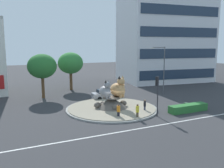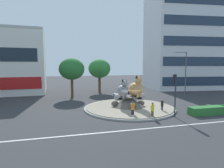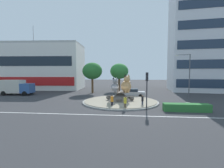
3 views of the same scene
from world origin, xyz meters
TOP-DOWN VIEW (x-y plane):
  - ground_plane at (0.00, 0.00)m, footprint 160.00×160.00m
  - lane_centreline at (0.00, -7.68)m, footprint 112.00×0.20m
  - roundabout_island at (-0.00, -0.01)m, footprint 11.64×11.64m
  - cat_statue_grey at (-0.84, -0.00)m, footprint 1.54×2.49m
  - cat_statue_calico at (0.90, -0.09)m, footprint 2.02×2.96m
  - traffic_light_mast at (3.45, -4.90)m, footprint 0.34×0.46m
  - office_tower at (21.94, 18.09)m, footprint 20.61×14.58m
  - clipped_hedge_strip at (8.11, -5.02)m, footprint 5.33×1.20m
  - broadleaf_tree_behind_island at (-6.79, 10.58)m, footprint 4.41×4.41m
  - second_tree_near_tower at (-0.99, 15.42)m, footprint 4.55×4.55m
  - streetlight_arm at (11.91, 5.31)m, footprint 2.54×0.46m
  - pedestrian_black_shirt at (3.14, -2.88)m, footprint 0.30×0.30m
  - pedestrian_orange_shirt at (-0.93, -3.77)m, footprint 0.39×0.39m
  - pedestrian_yellow_shirt at (0.83, -4.94)m, footprint 0.37×0.37m
  - sedan_on_far_lane at (1.94, 5.74)m, footprint 4.85×2.26m
  - litter_bin at (8.56, -4.14)m, footprint 0.56×0.56m

SIDE VIEW (x-z plane):
  - ground_plane at x=0.00m, z-range 0.00..0.00m
  - lane_centreline at x=0.00m, z-range 0.00..0.01m
  - clipped_hedge_strip at x=8.11m, z-range 0.00..0.90m
  - litter_bin at x=8.56m, z-range 0.00..0.90m
  - roundabout_island at x=0.00m, z-range -0.35..1.26m
  - sedan_on_far_lane at x=1.94m, z-range 0.04..1.57m
  - pedestrian_black_shirt at x=3.14m, z-range 0.05..1.62m
  - pedestrian_orange_shirt at x=-0.93m, z-range 0.03..1.68m
  - pedestrian_yellow_shirt at x=0.83m, z-range 0.05..1.77m
  - cat_statue_grey at x=-0.84m, z-range 1.29..3.61m
  - cat_statue_calico at x=0.90m, z-range 1.23..4.01m
  - traffic_light_mast at x=3.45m, z-range 0.93..5.55m
  - streetlight_arm at x=11.91m, z-range 0.65..8.55m
  - second_tree_near_tower at x=-0.99m, z-range 1.48..8.39m
  - broadleaf_tree_behind_island at x=-6.79m, z-range 1.52..8.38m
  - office_tower at x=21.94m, z-range 0.00..25.93m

